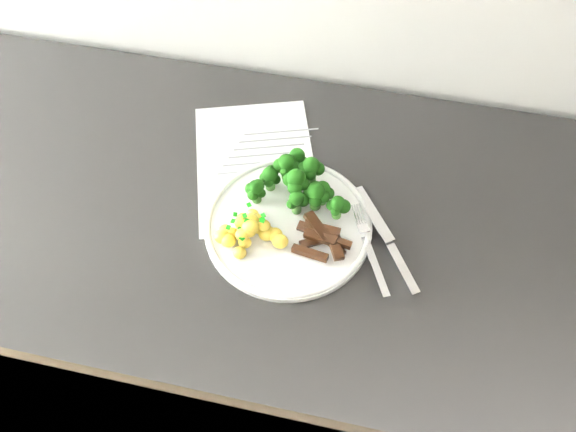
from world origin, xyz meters
name	(u,v)px	position (x,y,z in m)	size (l,w,h in m)	color
counter	(294,332)	(0.00, 1.67, 0.45)	(2.38, 0.60, 0.89)	black
recipe_paper	(256,164)	(-0.08, 1.76, 0.89)	(0.27, 0.32, 0.00)	silver
plate	(288,224)	(0.00, 1.65, 0.90)	(0.26, 0.26, 0.01)	white
broccoli	(300,182)	(0.00, 1.71, 0.94)	(0.16, 0.11, 0.06)	#366725
potatoes	(249,231)	(-0.06, 1.62, 0.92)	(0.11, 0.09, 0.04)	yellow
beef_strips	(323,238)	(0.05, 1.63, 0.91)	(0.09, 0.08, 0.03)	black
fork	(371,252)	(0.12, 1.63, 0.91)	(0.08, 0.15, 0.01)	silver
knife	(393,251)	(0.16, 1.64, 0.90)	(0.12, 0.17, 0.02)	silver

